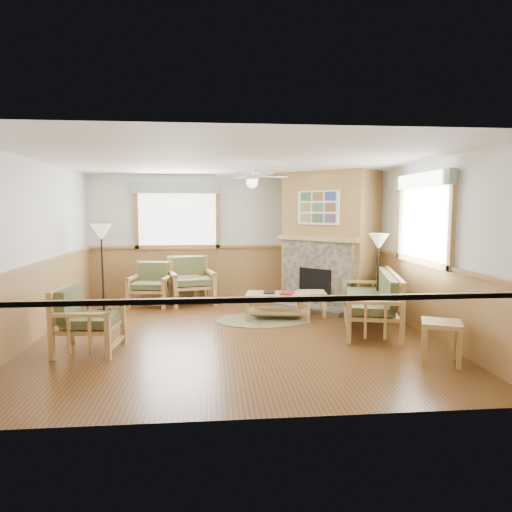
{
  "coord_description": "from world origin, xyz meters",
  "views": [
    {
      "loc": [
        -0.33,
        -7.07,
        1.96
      ],
      "look_at": [
        0.4,
        0.7,
        1.15
      ],
      "focal_mm": 32.0,
      "sensor_mm": 36.0,
      "label": 1
    }
  ],
  "objects": [
    {
      "name": "ceiling",
      "position": [
        0.0,
        0.0,
        2.7
      ],
      "size": [
        6.0,
        6.0,
        0.01
      ],
      "primitive_type": "cube",
      "color": "white",
      "rests_on": "floor"
    },
    {
      "name": "ceiling_fan",
      "position": [
        0.3,
        0.3,
        2.66
      ],
      "size": [
        1.59,
        1.59,
        0.36
      ],
      "primitive_type": null,
      "rotation": [
        0.0,
        0.0,
        0.35
      ],
      "color": "white",
      "rests_on": "ceiling"
    },
    {
      "name": "armchair_back_right",
      "position": [
        -0.79,
        2.35,
        0.48
      ],
      "size": [
        1.03,
        1.03,
        0.96
      ],
      "primitive_type": null,
      "rotation": [
        0.0,
        0.0,
        0.24
      ],
      "color": "tan",
      "rests_on": "floor"
    },
    {
      "name": "footstool",
      "position": [
        1.46,
        1.08,
        0.22
      ],
      "size": [
        0.55,
        0.55,
        0.44
      ],
      "primitive_type": null,
      "rotation": [
        0.0,
        0.0,
        -0.09
      ],
      "color": "tan",
      "rests_on": "floor"
    },
    {
      "name": "floor_lamp_left",
      "position": [
        -2.44,
        1.78,
        0.84
      ],
      "size": [
        0.4,
        0.4,
        1.68
      ],
      "primitive_type": null,
      "rotation": [
        0.0,
        0.0,
        0.04
      ],
      "color": "black",
      "rests_on": "floor"
    },
    {
      "name": "floor",
      "position": [
        0.0,
        0.0,
        -0.01
      ],
      "size": [
        6.0,
        6.0,
        0.01
      ],
      "primitive_type": "cube",
      "color": "brown",
      "rests_on": "ground"
    },
    {
      "name": "fireplace",
      "position": [
        2.05,
        2.05,
        1.35
      ],
      "size": [
        3.11,
        3.11,
        2.7
      ],
      "primitive_type": null,
      "rotation": [
        0.0,
        0.0,
        -0.79
      ],
      "color": "olive",
      "rests_on": "floor"
    },
    {
      "name": "armchair_left",
      "position": [
        -2.04,
        -0.76,
        0.45
      ],
      "size": [
        0.86,
        0.86,
        0.89
      ],
      "primitive_type": null,
      "rotation": [
        0.0,
        0.0,
        1.49
      ],
      "color": "tan",
      "rests_on": "floor"
    },
    {
      "name": "wainscot",
      "position": [
        0.0,
        0.0,
        0.55
      ],
      "size": [
        6.0,
        6.0,
        1.1
      ],
      "primitive_type": null,
      "color": "olive",
      "rests_on": "floor"
    },
    {
      "name": "wall_left",
      "position": [
        -3.0,
        0.0,
        1.35
      ],
      "size": [
        0.02,
        6.0,
        2.7
      ],
      "primitive_type": "cube",
      "color": "silver",
      "rests_on": "floor"
    },
    {
      "name": "end_table_sofa",
      "position": [
        2.55,
        -1.64,
        0.27
      ],
      "size": [
        0.62,
        0.61,
        0.53
      ],
      "primitive_type": null,
      "rotation": [
        0.0,
        0.0,
        -0.41
      ],
      "color": "tan",
      "rests_on": "floor"
    },
    {
      "name": "sofa",
      "position": [
        2.23,
        0.11,
        0.46
      ],
      "size": [
        2.14,
        1.29,
        0.92
      ],
      "primitive_type": null,
      "rotation": [
        0.0,
        0.0,
        -1.82
      ],
      "color": "tan",
      "rests_on": "floor"
    },
    {
      "name": "wall_right",
      "position": [
        3.0,
        0.0,
        1.35
      ],
      "size": [
        0.02,
        6.0,
        2.7
      ],
      "primitive_type": "cube",
      "color": "silver",
      "rests_on": "floor"
    },
    {
      "name": "wall_front",
      "position": [
        0.0,
        -3.0,
        1.35
      ],
      "size": [
        6.0,
        0.02,
        2.7
      ],
      "primitive_type": "cube",
      "color": "silver",
      "rests_on": "floor"
    },
    {
      "name": "armchair_back_left",
      "position": [
        -1.6,
        2.2,
        0.43
      ],
      "size": [
        0.88,
        0.88,
        0.87
      ],
      "primitive_type": null,
      "rotation": [
        0.0,
        0.0,
        -0.15
      ],
      "color": "tan",
      "rests_on": "floor"
    },
    {
      "name": "wall_back",
      "position": [
        0.0,
        3.0,
        1.35
      ],
      "size": [
        6.0,
        0.02,
        2.7
      ],
      "primitive_type": "cube",
      "color": "silver",
      "rests_on": "floor"
    },
    {
      "name": "window_back",
      "position": [
        -1.1,
        2.96,
        2.53
      ],
      "size": [
        1.9,
        0.16,
        1.5
      ],
      "primitive_type": null,
      "color": "white",
      "rests_on": "wall_back"
    },
    {
      "name": "coffee_table",
      "position": [
        0.82,
        0.87,
        0.23
      ],
      "size": [
        1.23,
        0.77,
        0.46
      ],
      "primitive_type": null,
      "rotation": [
        0.0,
        0.0,
        -0.19
      ],
      "color": "tan",
      "rests_on": "floor"
    },
    {
      "name": "book_red",
      "position": [
        0.97,
        0.82,
        0.49
      ],
      "size": [
        0.31,
        0.36,
        0.03
      ],
      "primitive_type": "cube",
      "rotation": [
        0.0,
        0.0,
        -0.35
      ],
      "color": "maroon",
      "rests_on": "coffee_table"
    },
    {
      "name": "window_right",
      "position": [
        2.96,
        -0.2,
        2.53
      ],
      "size": [
        0.16,
        1.9,
        1.5
      ],
      "primitive_type": null,
      "color": "white",
      "rests_on": "wall_right"
    },
    {
      "name": "braided_rug",
      "position": [
        0.52,
        0.78,
        0.01
      ],
      "size": [
        1.95,
        1.95,
        0.01
      ],
      "primitive_type": "cylinder",
      "rotation": [
        0.0,
        0.0,
        0.19
      ],
      "color": "brown",
      "rests_on": "floor"
    },
    {
      "name": "end_table_chairs",
      "position": [
        -0.92,
        2.55,
        0.28
      ],
      "size": [
        0.59,
        0.58,
        0.57
      ],
      "primitive_type": null,
      "rotation": [
        0.0,
        0.0,
        0.2
      ],
      "color": "tan",
      "rests_on": "floor"
    },
    {
      "name": "book_dark",
      "position": [
        0.67,
        0.94,
        0.48
      ],
      "size": [
        0.25,
        0.3,
        0.03
      ],
      "primitive_type": "cube",
      "rotation": [
        0.0,
        0.0,
        -0.19
      ],
      "color": "black",
      "rests_on": "coffee_table"
    },
    {
      "name": "floor_lamp_right",
      "position": [
        2.55,
        0.64,
        0.77
      ],
      "size": [
        0.44,
        0.44,
        1.54
      ],
      "primitive_type": null,
      "rotation": [
        0.0,
        0.0,
        -0.3
      ],
      "color": "black",
      "rests_on": "floor"
    }
  ]
}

